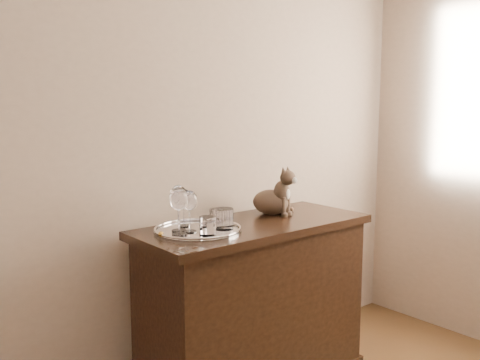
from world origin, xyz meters
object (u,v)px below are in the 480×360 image
at_px(wine_glass_b, 184,208).
at_px(cat, 271,190).
at_px(wine_glass_a, 179,208).
at_px(wine_glass_c, 179,211).
at_px(tray, 198,231).
at_px(tumbler_a, 224,219).
at_px(tumbler_c, 217,218).
at_px(tumbler_b, 208,226).
at_px(wine_glass_d, 190,211).
at_px(sideboard, 254,305).

bearing_deg(wine_glass_b, cat, -2.71).
distance_m(wine_glass_a, wine_glass_c, 0.07).
relative_size(tray, wine_glass_b, 2.25).
bearing_deg(tumbler_a, tumbler_c, 77.75).
xyz_separation_m(wine_glass_b, wine_glass_c, (-0.11, -0.13, 0.02)).
distance_m(tumbler_b, cat, 0.58).
relative_size(wine_glass_b, tumbler_c, 2.19).
bearing_deg(tumbler_b, wine_glass_c, 137.64).
relative_size(wine_glass_d, cat, 0.73).
relative_size(wine_glass_d, tumbler_c, 2.31).
relative_size(tray, tumbler_b, 4.78).
bearing_deg(tumbler_c, wine_glass_b, 142.61).
relative_size(tray, wine_glass_a, 1.90).
height_order(wine_glass_d, tumbler_a, wine_glass_d).
xyz_separation_m(wine_glass_b, cat, (0.53, -0.03, 0.03)).
relative_size(tumbler_a, tumbler_c, 1.19).
bearing_deg(cat, tray, 170.87).
xyz_separation_m(tumbler_b, tumbler_c, (0.14, 0.12, -0.00)).
bearing_deg(wine_glass_c, sideboard, 0.55).
xyz_separation_m(tray, tumbler_a, (0.10, -0.07, 0.05)).
xyz_separation_m(wine_glass_a, wine_glass_c, (-0.04, -0.06, -0.00)).
distance_m(tray, tumbler_b, 0.13).
bearing_deg(cat, wine_glass_a, 166.86).
bearing_deg(wine_glass_a, tumbler_a, -29.56).
relative_size(sideboard, tumbler_b, 14.35).
bearing_deg(tumbler_b, wine_glass_d, 103.90).
bearing_deg(tumbler_a, wine_glass_d, 158.56).
distance_m(wine_glass_c, tumbler_b, 0.14).
distance_m(wine_glass_b, cat, 0.53).
bearing_deg(wine_glass_b, tray, -83.54).
relative_size(sideboard, wine_glass_c, 5.71).
bearing_deg(sideboard, tray, 175.45).
xyz_separation_m(wine_glass_c, cat, (0.64, 0.10, 0.02)).
bearing_deg(wine_glass_a, cat, 3.85).
relative_size(wine_glass_b, wine_glass_c, 0.85).
height_order(wine_glass_a, wine_glass_d, wine_glass_a).
bearing_deg(tumbler_c, wine_glass_d, -174.91).
bearing_deg(tumbler_c, tumbler_a, -102.25).
bearing_deg(tumbler_c, sideboard, -7.64).
bearing_deg(cat, wine_glass_d, 171.37).
relative_size(tumbler_b, cat, 0.32).
bearing_deg(tumbler_c, tray, -178.81).
height_order(sideboard, tumbler_b, tumbler_b).
xyz_separation_m(sideboard, wine_glass_d, (-0.37, 0.01, 0.53)).
distance_m(wine_glass_c, cat, 0.65).
height_order(wine_glass_a, tumbler_c, wine_glass_a).
height_order(wine_glass_c, tumbler_b, wine_glass_c).
relative_size(wine_glass_c, tumbler_c, 2.58).
bearing_deg(tray, wine_glass_d, -166.66).
bearing_deg(tray, tumbler_a, -36.16).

